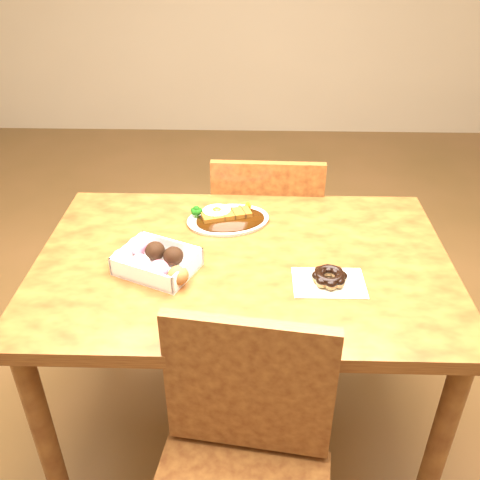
{
  "coord_description": "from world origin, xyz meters",
  "views": [
    {
      "loc": [
        0.03,
        -1.28,
        1.63
      ],
      "look_at": [
        -0.01,
        0.01,
        0.81
      ],
      "focal_mm": 40.0,
      "sensor_mm": 36.0,
      "label": 1
    }
  ],
  "objects_px": {
    "katsu_curry_plate": "(227,218)",
    "pon_de_ring": "(329,277)",
    "chair_far": "(266,240)",
    "donut_box": "(155,261)",
    "table": "(243,286)"
  },
  "relations": [
    {
      "from": "donut_box",
      "to": "pon_de_ring",
      "type": "bearing_deg",
      "value": -6.0
    },
    {
      "from": "katsu_curry_plate",
      "to": "pon_de_ring",
      "type": "xyz_separation_m",
      "value": [
        0.29,
        -0.32,
        0.01
      ]
    },
    {
      "from": "donut_box",
      "to": "pon_de_ring",
      "type": "xyz_separation_m",
      "value": [
        0.48,
        -0.05,
        -0.01
      ]
    },
    {
      "from": "katsu_curry_plate",
      "to": "donut_box",
      "type": "xyz_separation_m",
      "value": [
        -0.19,
        -0.27,
        0.02
      ]
    },
    {
      "from": "table",
      "to": "pon_de_ring",
      "type": "xyz_separation_m",
      "value": [
        0.24,
        -0.11,
        0.12
      ]
    },
    {
      "from": "chair_far",
      "to": "donut_box",
      "type": "relative_size",
      "value": 3.42
    },
    {
      "from": "donut_box",
      "to": "pon_de_ring",
      "type": "height_order",
      "value": "donut_box"
    },
    {
      "from": "chair_far",
      "to": "katsu_curry_plate",
      "type": "height_order",
      "value": "chair_far"
    },
    {
      "from": "chair_far",
      "to": "katsu_curry_plate",
      "type": "bearing_deg",
      "value": 68.45
    },
    {
      "from": "chair_far",
      "to": "katsu_curry_plate",
      "type": "distance_m",
      "value": 0.45
    },
    {
      "from": "chair_far",
      "to": "donut_box",
      "type": "distance_m",
      "value": 0.74
    },
    {
      "from": "table",
      "to": "donut_box",
      "type": "height_order",
      "value": "donut_box"
    },
    {
      "from": "chair_far",
      "to": "katsu_curry_plate",
      "type": "relative_size",
      "value": 2.93
    },
    {
      "from": "table",
      "to": "chair_far",
      "type": "xyz_separation_m",
      "value": [
        0.08,
        0.53,
        -0.17
      ]
    },
    {
      "from": "table",
      "to": "donut_box",
      "type": "relative_size",
      "value": 4.72
    }
  ]
}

